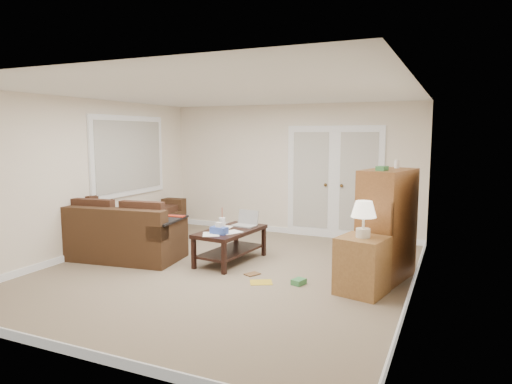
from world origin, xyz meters
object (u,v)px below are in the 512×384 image
at_px(sectional_sofa, 131,228).
at_px(tv_armoire, 387,224).
at_px(coffee_table, 231,244).
at_px(side_cabinet, 362,261).

distance_m(sectional_sofa, tv_armoire, 4.25).
relative_size(coffee_table, side_cabinet, 1.12).
distance_m(sectional_sofa, coffee_table, 1.97).
xyz_separation_m(sectional_sofa, side_cabinet, (4.06, -0.68, 0.08)).
height_order(sectional_sofa, coffee_table, sectional_sofa).
height_order(coffee_table, tv_armoire, tv_armoire).
bearing_deg(side_cabinet, coffee_table, 176.96).
bearing_deg(sectional_sofa, coffee_table, -9.65).
bearing_deg(sectional_sofa, tv_armoire, -6.68).
distance_m(coffee_table, tv_armoire, 2.32).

